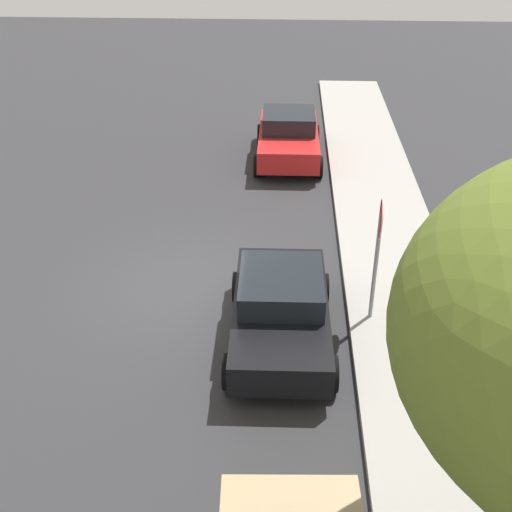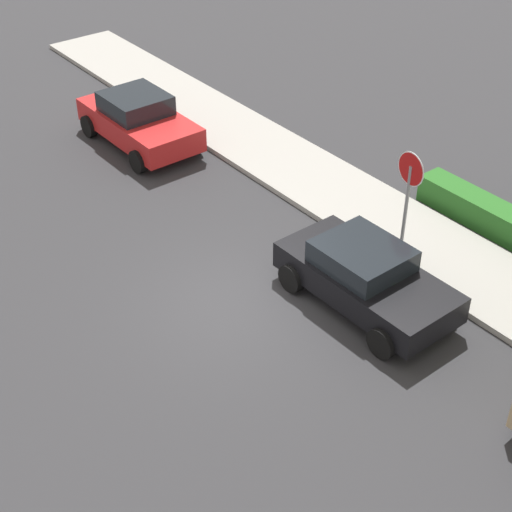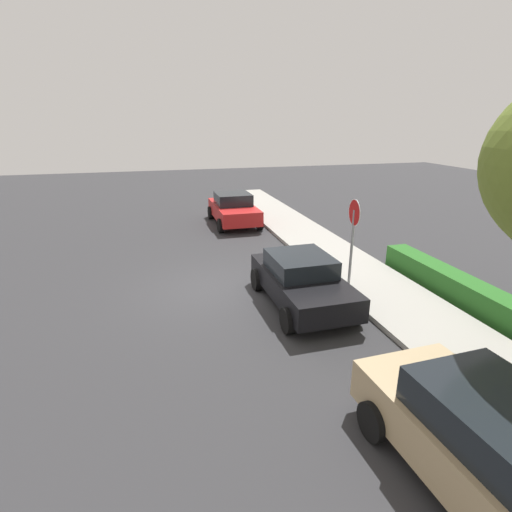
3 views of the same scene
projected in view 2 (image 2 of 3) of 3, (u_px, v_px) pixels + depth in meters
ground_plane at (237, 303)px, 16.55m from camera, size 60.00×60.00×0.00m
sidewalk_curb at (392, 226)px, 18.85m from camera, size 32.00×2.43×0.14m
stop_sign at (408, 188)px, 16.79m from camera, size 0.77×0.09×2.71m
parked_car_black at (365, 276)px, 16.15m from camera, size 3.93×2.04×1.38m
parked_car_red at (139, 120)px, 22.03m from camera, size 3.99×2.05×1.49m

